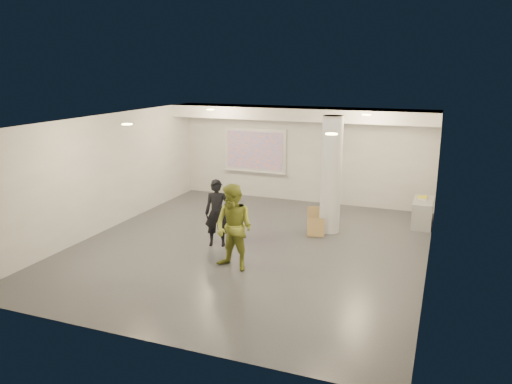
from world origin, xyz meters
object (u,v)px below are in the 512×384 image
at_px(credenza, 422,213).
at_px(woman, 217,213).
at_px(man, 234,228).
at_px(projection_screen, 255,151).
at_px(column, 331,175).

xyz_separation_m(credenza, woman, (-4.48, -3.40, 0.45)).
height_order(credenza, man, man).
bearing_deg(credenza, projection_screen, 166.43).
xyz_separation_m(credenza, man, (-3.53, -4.58, 0.56)).
xyz_separation_m(column, projection_screen, (-3.10, 2.65, 0.03)).
bearing_deg(projection_screen, man, -72.93).
distance_m(projection_screen, man, 6.11).
height_order(column, projection_screen, column).
xyz_separation_m(column, woman, (-2.26, -1.98, -0.70)).
relative_size(column, projection_screen, 1.43).
bearing_deg(man, column, 80.84).
bearing_deg(credenza, man, -128.17).
relative_size(projection_screen, woman, 1.31).
height_order(woman, man, man).
relative_size(woman, man, 0.88).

